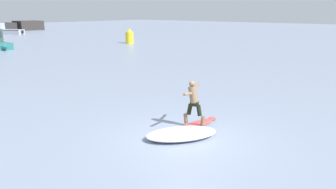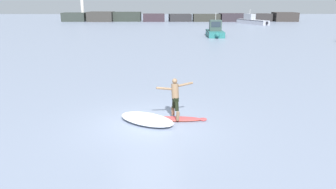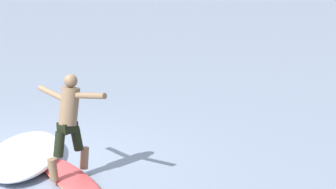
% 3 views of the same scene
% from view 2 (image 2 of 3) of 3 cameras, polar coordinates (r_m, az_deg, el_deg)
% --- Properties ---
extents(ground_plane, '(200.00, 200.00, 0.00)m').
position_cam_2_polar(ground_plane, '(12.65, -3.46, -5.16)').
color(ground_plane, gray).
extents(rock_jetty_breakwater, '(51.31, 4.77, 5.03)m').
position_cam_2_polar(rock_jetty_breakwater, '(73.93, 1.90, 13.33)').
color(rock_jetty_breakwater, '#2C332F').
rests_on(rock_jetty_breakwater, ground).
extents(surfboard, '(2.35, 0.67, 0.23)m').
position_cam_2_polar(surfboard, '(13.03, 1.46, -4.25)').
color(surfboard, '#DF4547').
rests_on(surfboard, ground).
extents(surfer, '(1.46, 0.81, 1.58)m').
position_cam_2_polar(surfer, '(12.77, 1.25, -0.15)').
color(surfer, brown).
rests_on(surfer, surfboard).
extents(fishing_boat_near_jetty, '(2.23, 6.03, 3.00)m').
position_cam_2_polar(fishing_boat_near_jetty, '(43.53, 8.21, 10.81)').
color(fishing_boat_near_jetty, '#246967').
rests_on(fishing_boat_near_jetty, ground).
extents(small_boat_offshore, '(4.98, 8.70, 2.86)m').
position_cam_2_polar(small_boat_offshore, '(67.44, 14.25, 12.35)').
color(small_boat_offshore, '#A4A7B6').
rests_on(small_boat_offshore, ground).
extents(wave_foam_at_tail, '(2.61, 2.29, 0.29)m').
position_cam_2_polar(wave_foam_at_tail, '(12.74, -3.72, -4.31)').
color(wave_foam_at_tail, white).
rests_on(wave_foam_at_tail, ground).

